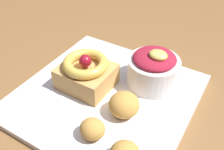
{
  "coord_description": "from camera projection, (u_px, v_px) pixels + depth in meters",
  "views": [
    {
      "loc": [
        0.15,
        -0.39,
        1.05
      ],
      "look_at": [
        -0.03,
        -0.1,
        0.77
      ],
      "focal_mm": 40.9,
      "sensor_mm": 36.0,
      "label": 1
    }
  ],
  "objects": [
    {
      "name": "fritter_middle",
      "position": [
        94.0,
        130.0,
        0.37
      ],
      "size": [
        0.04,
        0.04,
        0.03
      ],
      "primitive_type": "ellipsoid",
      "color": "gold",
      "rests_on": "front_plate"
    },
    {
      "name": "berry_ramekin",
      "position": [
        153.0,
        69.0,
        0.45
      ],
      "size": [
        0.09,
        0.09,
        0.07
      ],
      "color": "white",
      "rests_on": "front_plate"
    },
    {
      "name": "front_plate",
      "position": [
        106.0,
        96.0,
        0.45
      ],
      "size": [
        0.29,
        0.29,
        0.01
      ],
      "primitive_type": "cube",
      "color": "white",
      "rests_on": "dining_table"
    },
    {
      "name": "cake_slice",
      "position": [
        86.0,
        73.0,
        0.45
      ],
      "size": [
        0.09,
        0.08,
        0.06
      ],
      "rotation": [
        0.0,
        0.0,
        -0.01
      ],
      "color": "tan",
      "rests_on": "front_plate"
    },
    {
      "name": "dining_table",
      "position": [
        147.0,
        100.0,
        0.58
      ],
      "size": [
        1.3,
        1.08,
        0.73
      ],
      "color": "brown",
      "rests_on": "ground_plane"
    },
    {
      "name": "fritter_back",
      "position": [
        124.0,
        105.0,
        0.4
      ],
      "size": [
        0.05,
        0.05,
        0.04
      ],
      "primitive_type": "ellipsoid",
      "color": "gold",
      "rests_on": "front_plate"
    }
  ]
}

